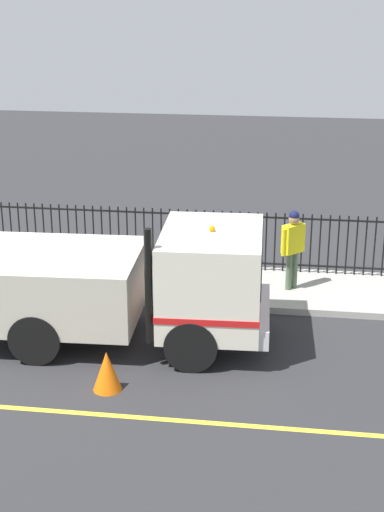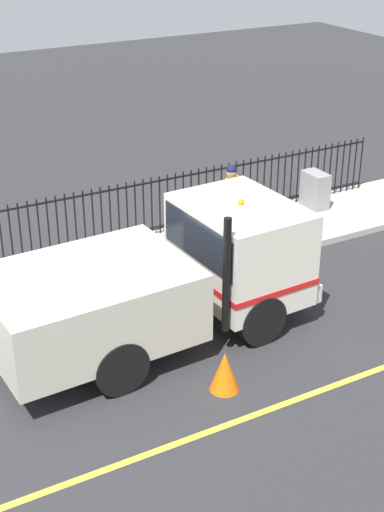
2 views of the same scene
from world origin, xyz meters
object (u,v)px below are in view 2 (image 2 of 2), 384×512
Objects in this scene: work_truck at (173,273)px; worker_standing at (231,194)px; utility_cabinet at (315,190)px; traffic_cone at (225,371)px.

work_truck reaches higher than worker_standing.
work_truck is 6.58× the size of utility_cabinet.
utility_cabinet is at bearing -48.02° from traffic_cone.
worker_standing is (2.75, -2.93, -0.00)m from work_truck.
traffic_cone is at bearing 11.94° from worker_standing.
traffic_cone is at bearing 131.98° from utility_cabinet.
work_truck is at bearing 119.92° from utility_cabinet.
worker_standing is 3.02m from utility_cabinet.
work_truck is 8.54× the size of traffic_cone.
utility_cabinet is 7.94m from traffic_cone.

